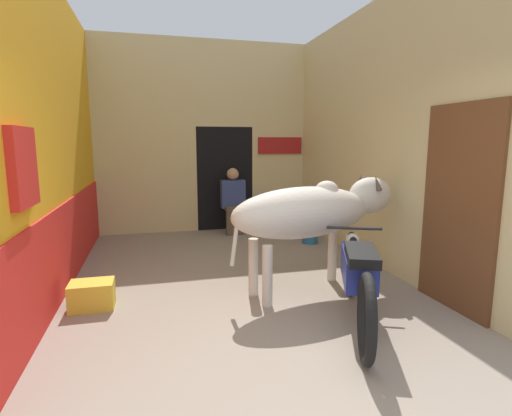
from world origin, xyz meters
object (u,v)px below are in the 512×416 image
at_px(shopkeeper_seated, 233,199).
at_px(crate, 92,295).
at_px(bucket, 310,235).
at_px(cow, 314,212).
at_px(plastic_stool, 252,219).
at_px(motorcycle_near, 358,275).

relative_size(shopkeeper_seated, crate, 2.81).
bearing_deg(bucket, crate, -148.57).
bearing_deg(crate, cow, -2.27).
bearing_deg(shopkeeper_seated, cow, -84.28).
height_order(cow, plastic_stool, cow).
distance_m(motorcycle_near, bucket, 3.08).
xyz_separation_m(cow, bucket, (0.81, 2.08, -0.80)).
xyz_separation_m(crate, bucket, (3.24, 1.98, -0.01)).
bearing_deg(bucket, shopkeeper_seated, 136.58).
height_order(crate, bucket, crate).
xyz_separation_m(plastic_stool, bucket, (0.73, -1.16, -0.10)).
height_order(plastic_stool, bucket, plastic_stool).
bearing_deg(crate, plastic_stool, 51.38).
bearing_deg(shopkeeper_seated, motorcycle_near, -84.45).
bearing_deg(bucket, plastic_stool, 122.13).
bearing_deg(motorcycle_near, cow, 94.98).
relative_size(motorcycle_near, bucket, 7.72).
bearing_deg(plastic_stool, cow, -91.40).
xyz_separation_m(shopkeeper_seated, bucket, (1.12, -1.06, -0.52)).
bearing_deg(crate, bucket, 31.43).
height_order(cow, crate, cow).
distance_m(cow, plastic_stool, 3.32).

